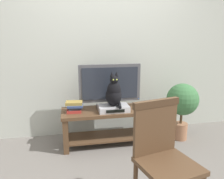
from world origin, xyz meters
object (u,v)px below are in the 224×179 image
(tv, at_px, (110,85))
(wooden_chair, at_px, (162,151))
(tv_stand, at_px, (111,120))
(book_stack, at_px, (74,107))
(cat, at_px, (114,93))
(potted_plant, at_px, (182,103))
(media_box, at_px, (114,108))

(tv, bearing_deg, wooden_chair, -82.97)
(tv_stand, xyz_separation_m, book_stack, (-0.51, -0.01, 0.23))
(cat, relative_size, potted_plant, 0.56)
(book_stack, height_order, potted_plant, potted_plant)
(media_box, height_order, cat, cat)
(tv, height_order, media_box, tv)
(media_box, xyz_separation_m, cat, (0.00, -0.01, 0.22))
(tv, bearing_deg, media_box, -84.49)
(book_stack, bearing_deg, potted_plant, -2.11)
(media_box, bearing_deg, book_stack, 172.95)
(potted_plant, bearing_deg, media_box, -179.55)
(media_box, xyz_separation_m, book_stack, (-0.52, 0.06, 0.03))
(tv, distance_m, cat, 0.20)
(media_box, height_order, potted_plant, potted_plant)
(tv_stand, distance_m, tv, 0.50)
(media_box, bearing_deg, wooden_chair, -82.76)
(cat, relative_size, wooden_chair, 0.48)
(media_box, distance_m, book_stack, 0.53)
(book_stack, bearing_deg, wooden_chair, -62.80)
(tv_stand, xyz_separation_m, potted_plant, (1.04, -0.07, 0.22))
(cat, xyz_separation_m, book_stack, (-0.53, 0.08, -0.19))
(book_stack, relative_size, potted_plant, 0.28)
(book_stack, distance_m, potted_plant, 1.55)
(wooden_chair, bearing_deg, book_stack, 117.20)
(cat, height_order, book_stack, cat)
(wooden_chair, height_order, book_stack, wooden_chair)
(wooden_chair, xyz_separation_m, potted_plant, (0.86, 1.28, -0.01))
(cat, distance_m, wooden_chair, 1.28)
(tv_stand, distance_m, book_stack, 0.56)
(wooden_chair, relative_size, book_stack, 4.10)
(cat, bearing_deg, media_box, 94.79)
(book_stack, bearing_deg, media_box, -7.05)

